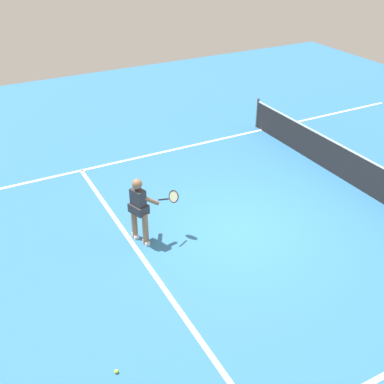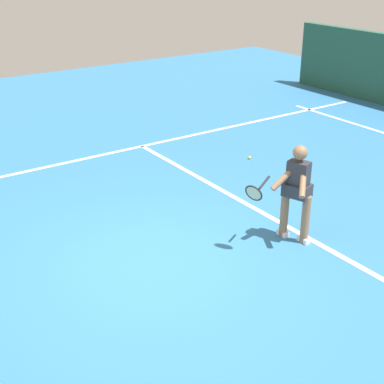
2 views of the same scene
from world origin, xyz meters
The scene contains 6 objects.
ground_plane centered at (0.00, 0.00, 0.00)m, with size 26.73×26.73×0.00m, color teal.
service_line_marking centered at (0.00, -2.40, 0.00)m, with size 8.96×0.10×0.01m, color white.
sideline_left_marking centered at (-4.48, 0.00, 0.00)m, with size 0.10×18.56×0.01m, color white.
court_net centered at (0.00, 3.75, 0.47)m, with size 9.64×0.08×1.00m.
tennis_player centered at (-0.64, -2.16, 0.85)m, with size 0.66×1.09×1.55m.
tennis_ball_near centered at (2.45, -3.90, 0.03)m, with size 0.07×0.07×0.07m, color #D1E533.
Camera 1 is at (7.52, -5.22, 6.36)m, focal length 44.92 mm.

